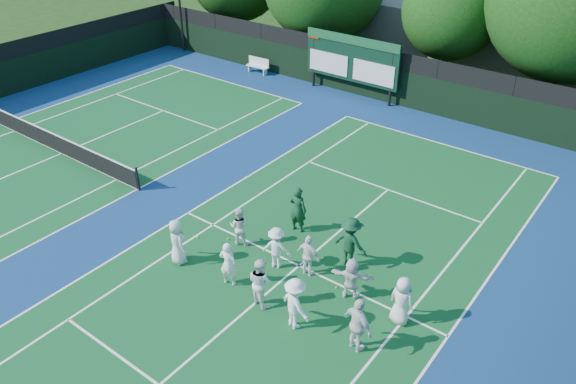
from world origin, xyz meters
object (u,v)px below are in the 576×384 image
Objects in this scene: tennis_net at (60,144)px; scoreboard at (351,59)px; bench at (258,65)px; coach_left at (298,210)px.

scoreboard is at bearing 64.40° from tennis_net.
bench is at bearing -178.19° from scoreboard.
coach_left is (12.48, -12.66, 0.40)m from bench.
coach_left is at bearing -45.42° from bench.
bench is (0.21, 14.37, 0.04)m from tennis_net.
tennis_net is at bearing -90.83° from bench.
scoreboard is at bearing 1.81° from bench.
scoreboard is 0.53× the size of tennis_net.
scoreboard reaches higher than coach_left.
tennis_net is at bearing -115.60° from scoreboard.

